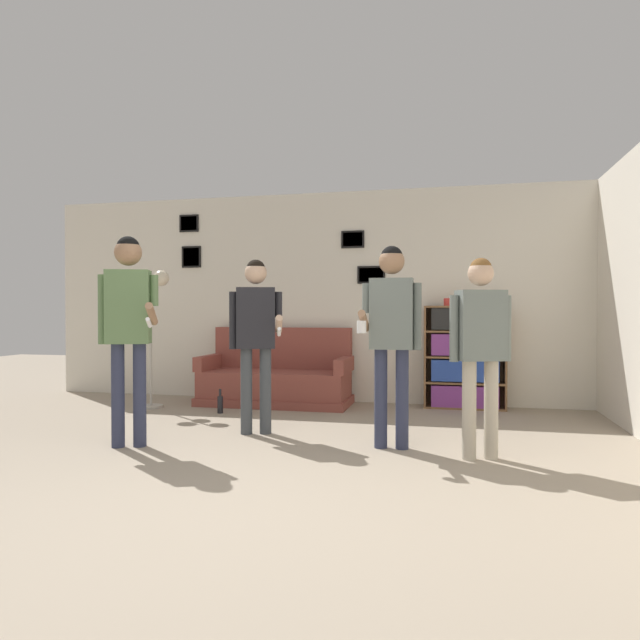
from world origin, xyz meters
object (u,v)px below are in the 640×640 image
(person_spectator_near_bookshelf, at_px, (480,337))
(person_player_foreground_left, at_px, (128,316))
(floor_lamp, at_px, (151,302))
(drinking_cup, at_px, (447,302))
(person_player_foreground_center, at_px, (256,327))
(bookshelf, at_px, (465,357))
(person_watcher_holding_cup, at_px, (391,324))
(bottle_on_floor, at_px, (220,404))
(couch, at_px, (276,379))

(person_spectator_near_bookshelf, bearing_deg, person_player_foreground_left, -174.99)
(floor_lamp, height_order, drinking_cup, floor_lamp)
(person_player_foreground_left, relative_size, person_spectator_near_bookshelf, 1.14)
(drinking_cup, bearing_deg, person_player_foreground_center, -132.53)
(bookshelf, relative_size, person_watcher_holding_cup, 0.72)
(person_spectator_near_bookshelf, bearing_deg, bottle_on_floor, 152.92)
(couch, xyz_separation_m, person_watcher_holding_cup, (1.64, -2.01, 0.75))
(floor_lamp, relative_size, person_spectator_near_bookshelf, 1.04)
(floor_lamp, xyz_separation_m, person_watcher_holding_cup, (3.03, -1.39, -0.22))
(person_player_foreground_center, relative_size, person_watcher_holding_cup, 0.96)
(person_watcher_holding_cup, distance_m, bottle_on_floor, 2.59)
(person_player_foreground_center, bearing_deg, person_watcher_holding_cup, -12.39)
(couch, height_order, person_spectator_near_bookshelf, person_spectator_near_bookshelf)
(couch, height_order, bottle_on_floor, couch)
(person_player_foreground_left, relative_size, drinking_cup, 19.83)
(bookshelf, relative_size, drinking_cup, 13.50)
(floor_lamp, distance_m, drinking_cup, 3.56)
(floor_lamp, height_order, person_watcher_holding_cup, person_watcher_holding_cup)
(floor_lamp, distance_m, person_spectator_near_bookshelf, 4.08)
(person_watcher_holding_cup, xyz_separation_m, bottle_on_floor, (-2.07, 1.23, -0.95))
(bookshelf, bearing_deg, couch, -175.27)
(bottle_on_floor, xyz_separation_m, drinking_cup, (2.51, 0.96, 1.17))
(floor_lamp, relative_size, bottle_on_floor, 5.96)
(bookshelf, height_order, person_player_foreground_left, person_player_foreground_left)
(person_player_foreground_center, bearing_deg, floor_lamp, 147.38)
(bookshelf, relative_size, floor_lamp, 0.74)
(floor_lamp, xyz_separation_m, person_player_foreground_left, (0.83, -1.84, -0.15))
(floor_lamp, height_order, person_player_foreground_left, person_player_foreground_left)
(person_spectator_near_bookshelf, bearing_deg, couch, 137.02)
(couch, relative_size, person_player_foreground_left, 1.04)
(person_watcher_holding_cup, height_order, bottle_on_floor, person_watcher_holding_cup)
(bookshelf, distance_m, person_player_foreground_center, 2.77)
(bookshelf, height_order, person_spectator_near_bookshelf, person_spectator_near_bookshelf)
(bookshelf, bearing_deg, bottle_on_floor, -160.53)
(bookshelf, height_order, bottle_on_floor, bookshelf)
(person_spectator_near_bookshelf, bearing_deg, person_watcher_holding_cup, 164.94)
(person_player_foreground_left, distance_m, bottle_on_floor, 1.97)
(person_player_foreground_left, xyz_separation_m, person_watcher_holding_cup, (2.20, 0.45, -0.07))
(couch, relative_size, drinking_cup, 20.58)
(bookshelf, xyz_separation_m, person_spectator_near_bookshelf, (0.06, -2.39, 0.35))
(bookshelf, xyz_separation_m, person_player_foreground_center, (-1.96, -1.91, 0.40))
(person_spectator_near_bookshelf, xyz_separation_m, drinking_cup, (-0.28, 2.39, 0.31))
(floor_lamp, bearing_deg, couch, 24.09)
(couch, height_order, bookshelf, bookshelf)
(floor_lamp, height_order, bottle_on_floor, floor_lamp)
(person_spectator_near_bookshelf, relative_size, bottle_on_floor, 5.71)
(person_player_foreground_left, height_order, person_spectator_near_bookshelf, person_player_foreground_left)
(floor_lamp, height_order, person_player_foreground_center, same)
(bookshelf, xyz_separation_m, floor_lamp, (-3.68, -0.81, 0.67))
(person_player_foreground_left, distance_m, person_watcher_holding_cup, 2.25)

